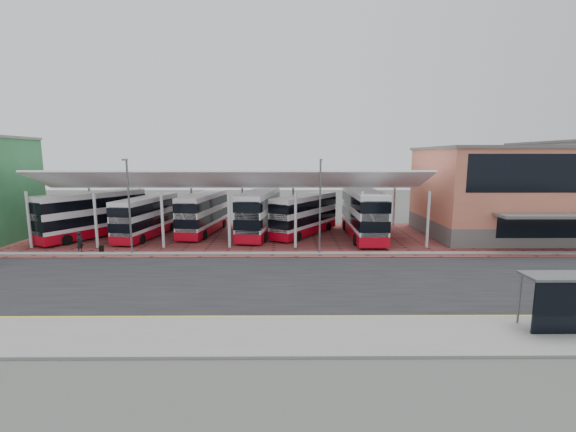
# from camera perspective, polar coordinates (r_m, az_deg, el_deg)

# --- Properties ---
(ground) EXTENTS (140.00, 140.00, 0.00)m
(ground) POSITION_cam_1_polar(r_m,az_deg,el_deg) (27.04, 1.57, -8.99)
(ground) COLOR #434541
(road) EXTENTS (120.00, 14.00, 0.02)m
(road) POSITION_cam_1_polar(r_m,az_deg,el_deg) (26.08, 1.65, -9.64)
(road) COLOR black
(road) RESTS_ON ground
(forecourt) EXTENTS (72.00, 16.00, 0.06)m
(forecourt) POSITION_cam_1_polar(r_m,az_deg,el_deg) (39.70, 3.83, -3.17)
(forecourt) COLOR brown
(forecourt) RESTS_ON ground
(sidewalk) EXTENTS (120.00, 4.00, 0.14)m
(sidewalk) POSITION_cam_1_polar(r_m,az_deg,el_deg) (18.65, 2.54, -17.27)
(sidewalk) COLOR slate
(sidewalk) RESTS_ON ground
(north_kerb) EXTENTS (120.00, 0.80, 0.14)m
(north_kerb) POSITION_cam_1_polar(r_m,az_deg,el_deg) (32.97, 1.21, -5.57)
(north_kerb) COLOR slate
(north_kerb) RESTS_ON ground
(yellow_line_near) EXTENTS (120.00, 0.12, 0.01)m
(yellow_line_near) POSITION_cam_1_polar(r_m,az_deg,el_deg) (20.48, 2.25, -14.92)
(yellow_line_near) COLOR gold
(yellow_line_near) RESTS_ON road
(yellow_line_far) EXTENTS (120.00, 0.12, 0.01)m
(yellow_line_far) POSITION_cam_1_polar(r_m,az_deg,el_deg) (20.75, 2.21, -14.59)
(yellow_line_far) COLOR gold
(yellow_line_far) RESTS_ON road
(canopy) EXTENTS (37.00, 11.63, 7.07)m
(canopy) POSITION_cam_1_polar(r_m,az_deg,el_deg) (40.07, -7.71, 5.21)
(canopy) COLOR silver
(canopy) RESTS_ON ground
(terminal) EXTENTS (18.40, 14.40, 9.25)m
(terminal) POSITION_cam_1_polar(r_m,az_deg,el_deg) (46.43, 30.66, 3.13)
(terminal) COLOR #5F5C59
(terminal) RESTS_ON ground
(lamp_west) EXTENTS (0.16, 0.90, 8.07)m
(lamp_west) POSITION_cam_1_polar(r_m,az_deg,el_deg) (34.80, -22.49, 1.70)
(lamp_west) COLOR #595B60
(lamp_west) RESTS_ON ground
(lamp_east) EXTENTS (0.16, 0.90, 8.07)m
(lamp_east) POSITION_cam_1_polar(r_m,az_deg,el_deg) (32.37, 4.78, 1.86)
(lamp_east) COLOR #595B60
(lamp_east) RESTS_ON ground
(bus_0) EXTENTS (7.90, 10.90, 4.60)m
(bus_0) POSITION_cam_1_polar(r_m,az_deg,el_deg) (44.07, -26.97, 0.13)
(bus_0) COLOR white
(bus_0) RESTS_ON forecourt
(bus_1) EXTENTS (3.79, 10.20, 4.11)m
(bus_1) POSITION_cam_1_polar(r_m,az_deg,el_deg) (42.08, -20.17, -0.15)
(bus_1) COLOR white
(bus_1) RESTS_ON forecourt
(bus_2) EXTENTS (3.77, 10.62, 4.28)m
(bus_2) POSITION_cam_1_polar(r_m,az_deg,el_deg) (42.43, -12.35, 0.38)
(bus_2) COLOR white
(bus_2) RESTS_ON forecourt
(bus_3) EXTENTS (4.14, 11.48, 4.63)m
(bus_3) POSITION_cam_1_polar(r_m,az_deg,el_deg) (40.59, -4.25, 0.43)
(bus_3) COLOR white
(bus_3) RESTS_ON forecourt
(bus_4) EXTENTS (7.47, 9.78, 4.18)m
(bus_4) POSITION_cam_1_polar(r_m,az_deg,el_deg) (40.67, 2.50, 0.14)
(bus_4) COLOR white
(bus_4) RESTS_ON forecourt
(bus_5) EXTENTS (3.09, 11.82, 4.86)m
(bus_5) POSITION_cam_1_polar(r_m,az_deg,el_deg) (40.03, 11.04, 0.34)
(bus_5) COLOR white
(bus_5) RESTS_ON forecourt
(pedestrian) EXTENTS (0.57, 0.74, 1.82)m
(pedestrian) POSITION_cam_1_polar(r_m,az_deg,el_deg) (37.76, -28.45, -3.41)
(pedestrian) COLOR black
(pedestrian) RESTS_ON forecourt
(suitcase) EXTENTS (0.33, 0.24, 0.57)m
(suitcase) POSITION_cam_1_polar(r_m,az_deg,el_deg) (37.19, -25.92, -4.38)
(suitcase) COLOR black
(suitcase) RESTS_ON forecourt
(bus_shelter) EXTENTS (3.31, 1.54, 2.63)m
(bus_shelter) POSITION_cam_1_polar(r_m,az_deg,el_deg) (22.49, 36.10, -9.69)
(bus_shelter) COLOR black
(bus_shelter) RESTS_ON sidewalk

